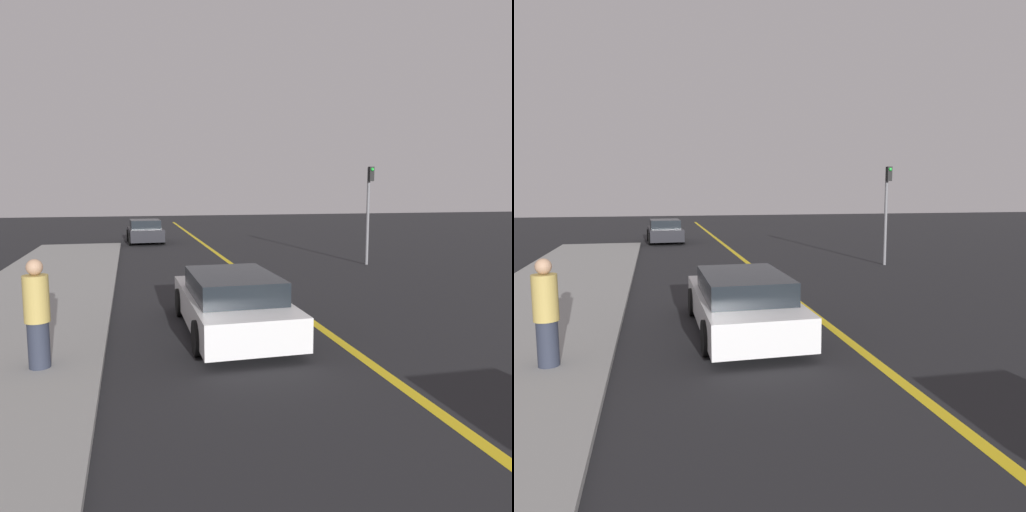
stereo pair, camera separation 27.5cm
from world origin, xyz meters
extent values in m
cube|color=gold|center=(0.00, 18.00, 0.00)|extent=(0.20, 60.00, 0.01)
cube|color=gray|center=(-6.41, 14.60, 0.06)|extent=(3.98, 29.20, 0.11)
cube|color=silver|center=(-1.91, 11.50, 0.49)|extent=(1.91, 4.79, 0.62)
cube|color=black|center=(-1.91, 11.26, 1.02)|extent=(1.66, 2.64, 0.45)
cylinder|color=black|center=(-2.80, 12.97, 0.33)|extent=(0.23, 0.65, 0.65)
cylinder|color=black|center=(-1.03, 12.98, 0.33)|extent=(0.23, 0.65, 0.65)
cylinder|color=black|center=(-2.78, 10.01, 0.33)|extent=(0.23, 0.65, 0.65)
cylinder|color=black|center=(-1.01, 10.02, 0.33)|extent=(0.23, 0.65, 0.65)
cube|color=black|center=(-3.09, 30.07, 0.51)|extent=(1.96, 3.99, 0.64)
cube|color=black|center=(-3.09, 29.88, 1.07)|extent=(1.67, 2.22, 0.48)
cylinder|color=black|center=(-3.99, 31.25, 0.34)|extent=(0.25, 0.69, 0.68)
cylinder|color=black|center=(-2.29, 31.32, 0.34)|extent=(0.25, 0.69, 0.68)
cylinder|color=black|center=(-3.89, 28.82, 0.34)|extent=(0.25, 0.69, 0.68)
cylinder|color=black|center=(-2.19, 28.90, 0.34)|extent=(0.25, 0.69, 0.68)
cylinder|color=#282D3D|center=(-5.39, 9.74, 0.49)|extent=(0.33, 0.33, 0.75)
cylinder|color=tan|center=(-5.39, 9.74, 1.24)|extent=(0.39, 0.39, 0.75)
sphere|color=tan|center=(-5.39, 9.74, 1.74)|extent=(0.26, 0.26, 0.26)
cylinder|color=slate|center=(5.19, 19.39, 1.92)|extent=(0.12, 0.12, 3.84)
cube|color=black|center=(5.19, 19.21, 3.57)|extent=(0.18, 0.18, 0.55)
sphere|color=green|center=(5.19, 19.12, 3.73)|extent=(0.14, 0.14, 0.14)
camera|label=1|loc=(-3.91, 1.40, 2.94)|focal=35.00mm
camera|label=2|loc=(-3.65, 1.34, 2.94)|focal=35.00mm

